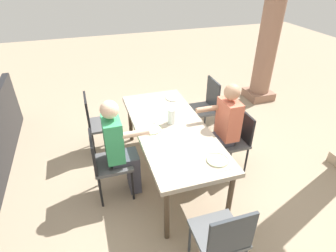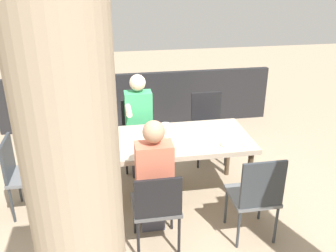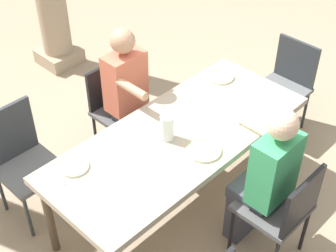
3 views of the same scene
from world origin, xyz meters
name	(u,v)px [view 2 (image 2 of 3)]	position (x,y,z in m)	size (l,w,h in m)	color
ground_plane	(158,197)	(0.00, 0.00, 0.00)	(16.00, 16.00, 0.00)	gray
dining_table	(157,144)	(0.00, 0.00, 0.70)	(2.09, 0.88, 0.76)	tan
chair_west_north	(256,194)	(-0.83, 0.86, 0.53)	(0.44, 0.44, 0.93)	#5B5E61
chair_west_south	(208,123)	(-0.83, -0.86, 0.54)	(0.44, 0.44, 0.93)	#4F4F50
chair_mid_north	(157,205)	(0.13, 0.85, 0.51)	(0.44, 0.44, 0.86)	#4F4F50
chair_mid_south	(138,128)	(0.13, -0.85, 0.53)	(0.44, 0.44, 0.88)	#4F4F50
chair_head_east	(22,171)	(1.46, 0.00, 0.51)	(0.44, 0.44, 0.88)	#5B5E61
diner_woman_green	(139,122)	(0.13, -0.67, 0.69)	(0.35, 0.49, 1.30)	#3F3F4C
diner_man_white	(154,177)	(0.13, 0.66, 0.69)	(0.34, 0.49, 1.29)	#3F3F4C
patio_railing	(138,100)	(0.00, -2.19, 0.45)	(4.49, 0.10, 0.90)	black
plate_0	(230,144)	(-0.75, 0.27, 0.77)	(0.20, 0.20, 0.02)	white
fork_0	(243,144)	(-0.90, 0.27, 0.76)	(0.02, 0.17, 0.01)	silver
spoon_0	(216,146)	(-0.60, 0.27, 0.76)	(0.02, 0.17, 0.01)	silver
plate_1	(155,129)	(-0.01, -0.25, 0.77)	(0.25, 0.25, 0.02)	silver
fork_1	(168,129)	(-0.16, -0.25, 0.76)	(0.02, 0.17, 0.01)	silver
spoon_1	(142,131)	(0.14, -0.25, 0.76)	(0.02, 0.17, 0.01)	silver
plate_2	(84,155)	(0.78, 0.26, 0.77)	(0.23, 0.23, 0.02)	silver
fork_2	(99,155)	(0.63, 0.26, 0.76)	(0.02, 0.17, 0.01)	silver
spoon_2	(69,157)	(0.93, 0.26, 0.76)	(0.02, 0.17, 0.01)	silver
water_pitcher	(166,133)	(-0.09, 0.04, 0.85)	(0.10, 0.10, 0.20)	white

